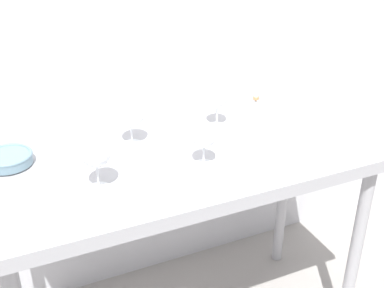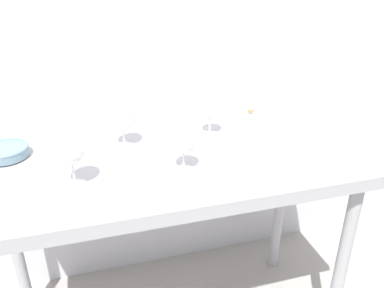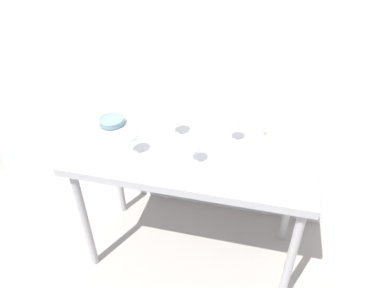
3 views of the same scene
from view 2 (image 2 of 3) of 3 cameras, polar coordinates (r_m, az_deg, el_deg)
back_wall at (r=1.78m, az=-7.45°, el=16.76°), size 3.80×0.04×2.60m
steel_counter at (r=1.49m, az=-3.31°, el=-5.71°), size 1.40×0.65×0.90m
wine_glass_near_left at (r=1.27m, az=-17.26°, el=-0.92°), size 0.10×0.10×0.18m
wine_glass_far_right at (r=1.58m, az=2.63°, el=5.46°), size 0.09×0.09×0.17m
wine_glass_near_center at (r=1.31m, az=-1.26°, el=0.27°), size 0.09×0.09×0.16m
wine_glass_far_left at (r=1.51m, az=-10.10°, el=3.74°), size 0.10×0.10×0.17m
tasting_sheet_upper at (r=1.54m, az=11.36°, el=-0.60°), size 0.26×0.28×0.00m
tasting_bowl at (r=1.59m, az=-25.42°, el=-1.00°), size 0.16×0.16×0.04m
decanter_funnel at (r=1.71m, az=8.42°, el=3.57°), size 0.11×0.11×0.12m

